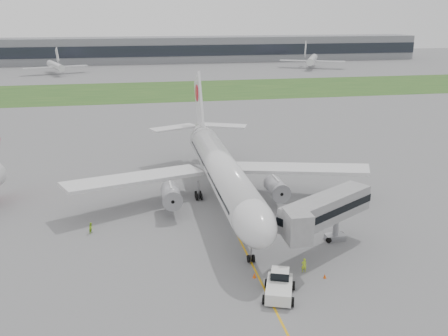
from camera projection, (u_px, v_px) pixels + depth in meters
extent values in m
plane|color=gray|center=(227.00, 214.00, 73.76)|extent=(600.00, 600.00, 0.00)
cube|color=#25501E|center=(165.00, 91.00, 186.08)|extent=(600.00, 50.00, 0.02)
cube|color=slate|center=(149.00, 50.00, 286.94)|extent=(320.00, 22.00, 14.00)
cube|color=#20242E|center=(150.00, 51.00, 276.64)|extent=(320.00, 0.60, 6.00)
cylinder|color=silver|center=(222.00, 170.00, 75.81)|extent=(5.00, 38.00, 5.00)
ellipsoid|color=silver|center=(253.00, 221.00, 57.55)|extent=(5.00, 11.00, 5.00)
cube|color=black|center=(255.00, 217.00, 56.35)|extent=(3.20, 1.54, 1.14)
cone|color=silver|center=(201.00, 132.00, 96.16)|extent=(5.00, 10.53, 6.16)
cube|color=silver|center=(135.00, 178.00, 75.71)|extent=(22.13, 13.52, 1.70)
cube|color=silver|center=(299.00, 169.00, 80.38)|extent=(22.13, 13.52, 1.70)
cylinder|color=#A2A2A7|center=(171.00, 195.00, 72.82)|extent=(2.70, 5.20, 2.70)
cylinder|color=#A2A2A7|center=(276.00, 188.00, 75.69)|extent=(2.70, 5.20, 2.70)
cube|color=silver|center=(199.00, 104.00, 96.02)|extent=(0.45, 10.90, 12.76)
cylinder|color=#B50A20|center=(198.00, 93.00, 96.35)|extent=(0.60, 3.20, 3.20)
cube|color=silver|center=(174.00, 128.00, 97.48)|extent=(9.54, 6.34, 0.35)
cube|color=silver|center=(224.00, 126.00, 99.28)|extent=(9.54, 6.34, 0.35)
cylinder|color=#98989D|center=(251.00, 250.00, 59.25)|extent=(0.24, 0.24, 3.10)
cylinder|color=black|center=(199.00, 195.00, 79.57)|extent=(1.40, 1.10, 1.10)
cylinder|color=black|center=(238.00, 193.00, 80.72)|extent=(1.40, 1.10, 1.10)
cube|color=silver|center=(279.00, 289.00, 52.29)|extent=(4.13, 5.40, 1.28)
cube|color=silver|center=(280.00, 274.00, 53.17)|extent=(2.38, 2.25, 1.06)
cube|color=black|center=(280.00, 274.00, 53.15)|extent=(2.45, 2.32, 0.90)
cylinder|color=black|center=(267.00, 283.00, 54.12)|extent=(0.68, 1.03, 0.96)
cylinder|color=black|center=(293.00, 286.00, 53.69)|extent=(0.68, 1.03, 0.96)
cylinder|color=black|center=(264.00, 299.00, 51.12)|extent=(0.68, 1.03, 0.96)
cylinder|color=black|center=(292.00, 302.00, 50.69)|extent=(0.68, 1.03, 0.96)
cube|color=#979799|center=(326.00, 208.00, 61.48)|extent=(14.13, 10.36, 3.14)
cube|color=black|center=(326.00, 208.00, 61.48)|extent=(14.36, 10.56, 0.94)
cube|color=#979799|center=(297.00, 226.00, 56.36)|extent=(2.72, 3.56, 3.56)
cylinder|color=#98989D|center=(336.00, 226.00, 64.92)|extent=(0.73, 0.73, 3.98)
cube|color=#98989D|center=(335.00, 237.00, 65.41)|extent=(2.91, 2.57, 0.73)
cylinder|color=black|center=(329.00, 240.00, 64.53)|extent=(0.65, 0.79, 0.73)
cylinder|color=black|center=(341.00, 234.00, 66.28)|extent=(0.65, 0.79, 0.73)
cone|color=#E3500B|center=(254.00, 275.00, 56.12)|extent=(0.44, 0.44, 0.60)
cone|color=#E3500B|center=(325.00, 276.00, 56.04)|extent=(0.37, 0.37, 0.51)
imported|color=#B3D924|center=(304.00, 265.00, 57.19)|extent=(0.64, 0.44, 1.72)
imported|color=#8FCB21|center=(91.00, 228.00, 67.25)|extent=(0.83, 0.92, 1.54)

